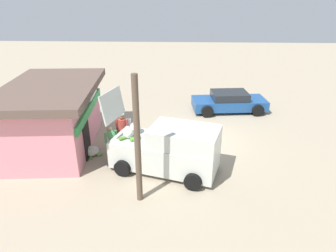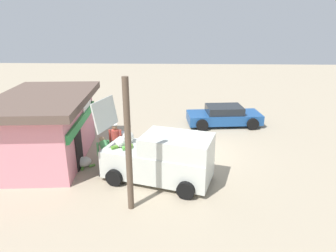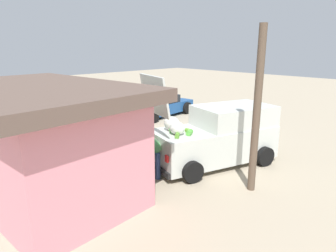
{
  "view_description": "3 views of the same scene",
  "coord_description": "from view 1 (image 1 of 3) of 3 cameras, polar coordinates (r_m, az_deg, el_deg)",
  "views": [
    {
      "loc": [
        -12.93,
        0.82,
        6.5
      ],
      "look_at": [
        -0.31,
        1.36,
        0.8
      ],
      "focal_mm": 32.05,
      "sensor_mm": 36.0,
      "label": 1
    },
    {
      "loc": [
        -13.05,
        0.59,
        5.87
      ],
      "look_at": [
        0.07,
        1.09,
        1.22
      ],
      "focal_mm": 31.99,
      "sensor_mm": 36.0,
      "label": 2
    },
    {
      "loc": [
        -8.56,
        9.01,
        3.83
      ],
      "look_at": [
        -0.64,
        1.47,
        0.91
      ],
      "focal_mm": 32.14,
      "sensor_mm": 36.0,
      "label": 3
    }
  ],
  "objects": [
    {
      "name": "ground_plane",
      "position": [
        14.49,
        5.45,
        -2.47
      ],
      "size": [
        60.0,
        60.0,
        0.0
      ],
      "primitive_type": "plane",
      "color": "tan"
    },
    {
      "name": "storefront_bar",
      "position": [
        14.02,
        -20.81,
        1.8
      ],
      "size": [
        6.19,
        4.25,
        2.91
      ],
      "color": "pink",
      "rests_on": "ground_plane"
    },
    {
      "name": "delivery_van",
      "position": [
        11.57,
        0.11,
        -4.37
      ],
      "size": [
        2.97,
        4.6,
        3.04
      ],
      "color": "silver",
      "rests_on": "ground_plane"
    },
    {
      "name": "parked_sedan",
      "position": [
        18.02,
        11.54,
        4.55
      ],
      "size": [
        2.44,
        4.4,
        1.16
      ],
      "color": "#1E4C8C",
      "rests_on": "ground_plane"
    },
    {
      "name": "vendor_standing",
      "position": [
        13.48,
        -8.68,
        -0.42
      ],
      "size": [
        0.34,
        0.57,
        1.63
      ],
      "color": "#726047",
      "rests_on": "ground_plane"
    },
    {
      "name": "customer_bending",
      "position": [
        12.47,
        -10.34,
        -3.01
      ],
      "size": [
        0.7,
        0.68,
        1.44
      ],
      "color": "navy",
      "rests_on": "ground_plane"
    },
    {
      "name": "unloaded_banana_pile",
      "position": [
        13.33,
        -14.42,
        -4.73
      ],
      "size": [
        0.73,
        0.88,
        0.44
      ],
      "color": "silver",
      "rests_on": "ground_plane"
    },
    {
      "name": "paint_bucket",
      "position": [
        15.86,
        -7.65,
        0.65
      ],
      "size": [
        0.33,
        0.33,
        0.39
      ],
      "primitive_type": "cylinder",
      "color": "silver",
      "rests_on": "ground_plane"
    },
    {
      "name": "utility_pole",
      "position": [
        9.43,
        -5.84,
        -3.08
      ],
      "size": [
        0.2,
        0.2,
        4.37
      ],
      "primitive_type": "cylinder",
      "color": "brown",
      "rests_on": "ground_plane"
    }
  ]
}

